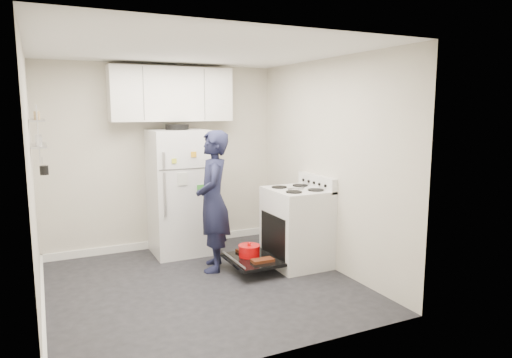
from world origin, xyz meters
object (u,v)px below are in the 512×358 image
refrigerator (179,192)px  person (213,201)px  open_oven_door (251,256)px  electric_range (296,228)px

refrigerator → person: 0.83m
open_oven_door → refrigerator: bearing=117.8°
refrigerator → person: (0.19, -0.80, 0.00)m
open_oven_door → refrigerator: size_ratio=0.41×
electric_range → refrigerator: size_ratio=0.64×
refrigerator → electric_range: bearing=-43.7°
electric_range → person: person is taller
open_oven_door → person: person is taller
refrigerator → open_oven_door: bearing=-62.2°
refrigerator → person: size_ratio=1.03×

